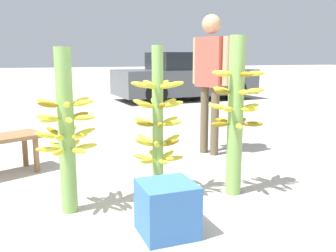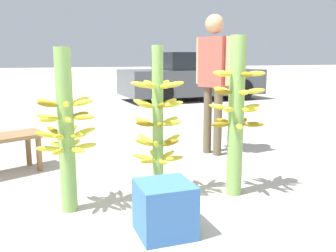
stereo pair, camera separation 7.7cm
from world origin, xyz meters
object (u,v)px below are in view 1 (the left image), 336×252
Objects in this scene: banana_stalk_center at (158,123)px; vendor_person at (211,70)px; parked_car at (186,77)px; produce_crate at (167,209)px; banana_stalk_right at (235,113)px; banana_stalk_left at (66,130)px.

vendor_person is at bearing 47.02° from banana_stalk_center.
produce_crate is at bearing 152.51° from parked_car.
banana_stalk_right is 7.49m from parked_car.
parked_car reaches higher than banana_stalk_left.
vendor_person is at bearing 71.87° from banana_stalk_right.
banana_stalk_left is at bearing 175.43° from banana_stalk_right.
banana_stalk_left is 0.33× the size of parked_car.
vendor_person is (1.88, 1.23, 0.39)m from banana_stalk_left.
banana_stalk_left is 0.93× the size of banana_stalk_right.
vendor_person is at bearing 156.23° from parked_car.
banana_stalk_right is (0.67, -0.15, 0.07)m from banana_stalk_center.
produce_crate is at bearing 121.62° from vendor_person.
banana_stalk_left is 2.28m from vendor_person.
produce_crate is at bearing -104.21° from banana_stalk_center.
banana_stalk_center reaches higher than produce_crate.
banana_stalk_center is at bearing 167.24° from banana_stalk_right.
banana_stalk_right reaches higher than banana_stalk_left.
vendor_person reaches higher than parked_car.
parked_car is (3.26, 6.88, -0.02)m from banana_stalk_center.
banana_stalk_left is 1.00m from produce_crate.
parked_car is at bearing -44.68° from vendor_person.
banana_stalk_center is 1.68m from vendor_person.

